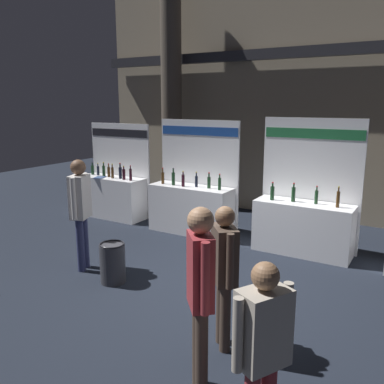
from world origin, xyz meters
TOP-DOWN VIEW (x-y plane):
  - ground_plane at (0.00, 0.00)m, footprint 24.00×24.00m
  - hall_colonnade at (0.00, 4.53)m, footprint 11.15×1.11m
  - exhibitor_booth_0 at (-3.85, 2.21)m, footprint 1.75×0.72m
  - exhibitor_booth_1 at (-1.61, 2.15)m, footprint 1.88×0.66m
  - exhibitor_booth_2 at (0.79, 2.14)m, footprint 1.84×0.66m
  - trash_bin at (-1.36, -0.64)m, footprint 0.39×0.39m
  - visitor_0 at (-2.13, -0.51)m, footprint 0.36×0.51m
  - visitor_1 at (0.87, -1.30)m, footprint 0.44×0.46m
  - visitor_2 at (1.76, -2.43)m, footprint 0.41×0.50m
  - visitor_3 at (1.01, -2.06)m, footprint 0.38×0.41m

SIDE VIEW (x-z plane):
  - ground_plane at x=0.00m, z-range 0.00..0.00m
  - trash_bin at x=-1.36m, z-range 0.00..0.63m
  - exhibitor_booth_0 at x=-3.85m, z-range -0.53..1.70m
  - exhibitor_booth_2 at x=0.79m, z-range -0.63..1.83m
  - exhibitor_booth_1 at x=-1.61m, z-range -0.58..1.79m
  - visitor_2 at x=1.76m, z-range 0.16..1.76m
  - visitor_1 at x=0.87m, z-range 0.16..1.81m
  - visitor_3 at x=1.01m, z-range 0.17..2.01m
  - visitor_0 at x=-2.13m, z-range 0.19..2.04m
  - hall_colonnade at x=0.00m, z-range -0.04..6.91m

